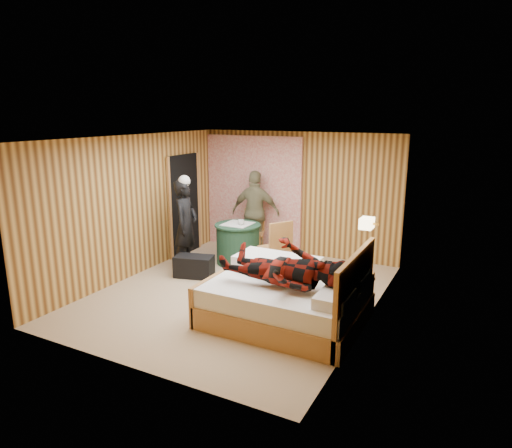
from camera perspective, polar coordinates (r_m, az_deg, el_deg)
The scene contains 23 objects.
floor at distance 7.53m, azimuth -2.25°, elevation -8.65°, with size 4.20×5.00×0.01m, color tan.
ceiling at distance 6.96m, azimuth -2.44°, elevation 10.71°, with size 4.20×5.00×0.01m, color white.
wall_back at distance 9.35m, azimuth 5.31°, elevation 3.76°, with size 4.20×0.02×2.50m, color tan.
wall_left at distance 8.37m, azimuth -14.93°, elevation 2.15°, with size 0.02×5.00×2.50m, color tan.
wall_right at distance 6.39m, azimuth 14.23°, elevation -1.37°, with size 0.02×5.00×2.50m, color tan.
curtain at distance 9.71m, azimuth -0.33°, elevation 3.90°, with size 2.20×0.08×2.40m, color beige.
doorway at distance 9.44m, azimuth -8.97°, elevation 2.36°, with size 0.06×0.90×2.05m, color black.
wall_lamp at distance 6.84m, azimuth 13.71°, elevation 0.10°, with size 0.26×0.24×0.16m.
bed at distance 6.50m, azimuth 4.10°, elevation -9.27°, with size 2.12×1.67×1.15m.
nightstand at distance 6.83m, azimuth 12.15°, elevation -8.59°, with size 0.46×0.62×0.60m.
round_table at distance 8.86m, azimuth -2.28°, elevation -2.42°, with size 0.89×0.89×0.79m.
chair_far at distance 9.43m, azimuth -0.31°, elevation -0.51°, with size 0.52×0.52×0.93m.
chair_near at distance 8.07m, azimuth 2.69°, elevation -2.59°, with size 0.65×0.65×1.03m.
duffel_bag at distance 8.26m, azimuth -7.75°, elevation -5.26°, with size 0.68×0.36×0.38m, color black.
sneaker_left at distance 8.49m, azimuth -1.52°, elevation -5.60°, with size 0.25×0.10×0.11m, color silver.
sneaker_right at distance 8.32m, azimuth -2.80°, elevation -6.00°, with size 0.25×0.10×0.11m, color silver.
woman_standing at distance 8.54m, azimuth -8.76°, elevation -0.10°, with size 0.62×0.40×1.69m, color black.
man_at_table at distance 9.38m, azimuth -0.05°, elevation 1.45°, with size 1.01×0.42×1.72m, color #706B4B.
man_on_bed at distance 6.06m, azimuth 3.60°, elevation -4.23°, with size 1.77×0.67×0.86m, color maroon.
book_lower at distance 6.68m, azimuth 12.16°, elevation -6.37°, with size 0.17×0.22×0.02m, color silver.
book_upper at distance 6.67m, azimuth 12.17°, elevation -6.21°, with size 0.16×0.22×0.02m, color silver.
cup_nightstand at distance 6.83m, azimuth 12.58°, elevation -5.61°, with size 0.10×0.10×0.09m, color silver.
cup_table at distance 8.66m, azimuth -1.90°, elevation 0.21°, with size 0.12×0.12×0.10m, color silver.
Camera 1 is at (3.47, -6.03, 2.89)m, focal length 32.00 mm.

